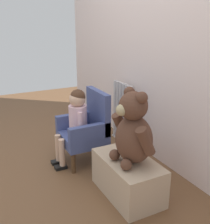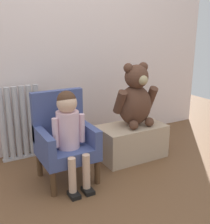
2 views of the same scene
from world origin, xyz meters
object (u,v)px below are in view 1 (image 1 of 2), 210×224
object	(u,v)px
large_teddy_bear	(133,131)
child_armchair	(87,128)
child_figure	(75,116)
radiator	(122,113)
low_bench	(128,177)

from	to	relation	value
large_teddy_bear	child_armchair	bearing A→B (deg)	-174.98
child_figure	child_armchair	bearing A→B (deg)	90.00
child_figure	radiator	bearing A→B (deg)	108.71
radiator	large_teddy_bear	size ratio (longest dim) A/B	1.19
child_armchair	large_teddy_bear	world-z (taller)	large_teddy_bear
radiator	large_teddy_bear	bearing A→B (deg)	-26.30
low_bench	large_teddy_bear	bearing A→B (deg)	16.88
radiator	child_armchair	bearing A→B (deg)	-67.62
radiator	low_bench	distance (m)	1.02
large_teddy_bear	child_figure	bearing A→B (deg)	-166.20
radiator	child_figure	size ratio (longest dim) A/B	0.93
radiator	child_armchair	world-z (taller)	child_armchair
low_bench	large_teddy_bear	world-z (taller)	large_teddy_bear
child_figure	low_bench	xyz separation A→B (m)	(0.68, 0.16, -0.32)
low_bench	large_teddy_bear	xyz separation A→B (m)	(0.04, 0.01, 0.40)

